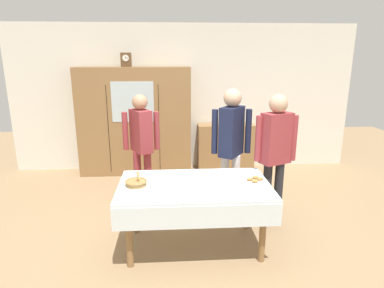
% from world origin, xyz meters
% --- Properties ---
extents(ground_plane, '(12.00, 12.00, 0.00)m').
position_xyz_m(ground_plane, '(0.00, 0.00, 0.00)').
color(ground_plane, '#997A56').
rests_on(ground_plane, ground).
extents(back_wall, '(6.40, 0.10, 2.70)m').
position_xyz_m(back_wall, '(0.00, 2.65, 1.35)').
color(back_wall, silver).
rests_on(back_wall, ground).
extents(dining_table, '(1.67, 0.99, 0.76)m').
position_xyz_m(dining_table, '(0.00, -0.23, 0.66)').
color(dining_table, olive).
rests_on(dining_table, ground).
extents(wall_cabinet, '(2.01, 0.46, 1.94)m').
position_xyz_m(wall_cabinet, '(-0.90, 2.35, 0.97)').
color(wall_cabinet, olive).
rests_on(wall_cabinet, ground).
extents(mantel_clock, '(0.18, 0.11, 0.24)m').
position_xyz_m(mantel_clock, '(-1.00, 2.35, 2.06)').
color(mantel_clock, brown).
rests_on(mantel_clock, wall_cabinet).
extents(bookshelf_low, '(1.06, 0.35, 0.88)m').
position_xyz_m(bookshelf_low, '(0.79, 2.41, 0.44)').
color(bookshelf_low, olive).
rests_on(bookshelf_low, ground).
extents(book_stack, '(0.14, 0.22, 0.05)m').
position_xyz_m(book_stack, '(0.79, 2.41, 0.91)').
color(book_stack, '#99332D').
rests_on(book_stack, bookshelf_low).
extents(tea_cup_near_left, '(0.13, 0.13, 0.06)m').
position_xyz_m(tea_cup_near_left, '(0.43, -0.21, 0.79)').
color(tea_cup_near_left, white).
rests_on(tea_cup_near_left, dining_table).
extents(tea_cup_center, '(0.13, 0.13, 0.06)m').
position_xyz_m(tea_cup_center, '(-0.23, -0.47, 0.79)').
color(tea_cup_center, white).
rests_on(tea_cup_center, dining_table).
extents(tea_cup_far_right, '(0.13, 0.13, 0.06)m').
position_xyz_m(tea_cup_far_right, '(-0.60, -0.50, 0.79)').
color(tea_cup_far_right, white).
rests_on(tea_cup_far_right, dining_table).
extents(bread_basket, '(0.24, 0.24, 0.16)m').
position_xyz_m(bread_basket, '(-0.64, -0.20, 0.79)').
color(bread_basket, '#9E7542').
rests_on(bread_basket, dining_table).
extents(pastry_plate, '(0.28, 0.28, 0.05)m').
position_xyz_m(pastry_plate, '(0.69, -0.17, 0.77)').
color(pastry_plate, white).
rests_on(pastry_plate, dining_table).
extents(spoon_mid_left, '(0.12, 0.02, 0.01)m').
position_xyz_m(spoon_mid_left, '(-0.24, -0.31, 0.76)').
color(spoon_mid_left, silver).
rests_on(spoon_mid_left, dining_table).
extents(spoon_far_left, '(0.12, 0.02, 0.01)m').
position_xyz_m(spoon_far_left, '(0.59, 0.08, 0.76)').
color(spoon_far_left, silver).
rests_on(spoon_far_left, dining_table).
extents(person_behind_table_right, '(0.52, 0.41, 1.73)m').
position_xyz_m(person_behind_table_right, '(0.54, 0.53, 1.06)').
color(person_behind_table_right, silver).
rests_on(person_behind_table_right, ground).
extents(person_beside_shelf, '(0.52, 0.41, 1.62)m').
position_xyz_m(person_beside_shelf, '(-0.67, 0.98, 0.98)').
color(person_beside_shelf, '#933338').
rests_on(person_beside_shelf, ground).
extents(person_by_cabinet, '(0.52, 0.33, 1.69)m').
position_xyz_m(person_by_cabinet, '(1.04, 0.24, 1.04)').
color(person_by_cabinet, '#232328').
rests_on(person_by_cabinet, ground).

